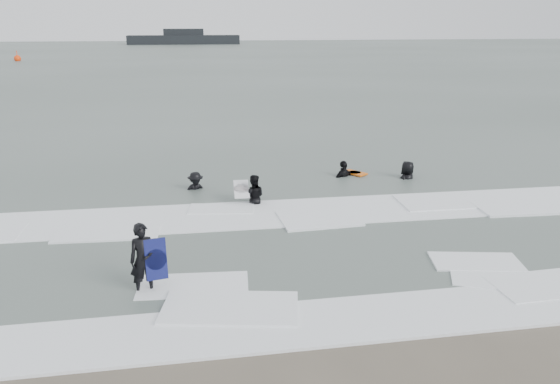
{
  "coord_description": "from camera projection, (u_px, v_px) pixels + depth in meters",
  "views": [
    {
      "loc": [
        -2.33,
        -10.27,
        5.98
      ],
      "look_at": [
        0.0,
        5.0,
        1.1
      ],
      "focal_mm": 35.0,
      "sensor_mm": 36.0,
      "label": 1
    }
  ],
  "objects": [
    {
      "name": "bodyboards",
      "position": [
        270.0,
        198.0,
        17.57
      ],
      "size": [
        7.95,
        9.6,
        1.25
      ],
      "color": "#10154F",
      "rests_on": "ground"
    },
    {
      "name": "surfer_centre",
      "position": [
        146.0,
        293.0,
        12.5
      ],
      "size": [
        0.71,
        0.56,
        1.72
      ],
      "primitive_type": "imported",
      "rotation": [
        0.0,
        0.0,
        0.27
      ],
      "color": "black",
      "rests_on": "ground"
    },
    {
      "name": "buoy",
      "position": [
        18.0,
        58.0,
        82.35
      ],
      "size": [
        1.0,
        1.0,
        1.65
      ],
      "color": "#F83A0B",
      "rests_on": "ground"
    },
    {
      "name": "surfer_right_far",
      "position": [
        407.0,
        179.0,
        21.43
      ],
      "size": [
        1.07,
        1.07,
        1.88
      ],
      "primitive_type": "imported",
      "rotation": [
        0.0,
        0.0,
        -2.34
      ],
      "color": "black",
      "rests_on": "ground"
    },
    {
      "name": "surfer_breaker",
      "position": [
        196.0,
        191.0,
        19.97
      ],
      "size": [
        1.13,
        0.82,
        1.56
      ],
      "primitive_type": "imported",
      "rotation": [
        0.0,
        0.0,
        0.26
      ],
      "color": "black",
      "rests_on": "ground"
    },
    {
      "name": "ground",
      "position": [
        315.0,
        309.0,
        11.81
      ],
      "size": [
        320.0,
        320.0,
        0.0
      ],
      "primitive_type": "plane",
      "color": "brown",
      "rests_on": "ground"
    },
    {
      "name": "surf_foam",
      "position": [
        287.0,
        242.0,
        15.29
      ],
      "size": [
        30.03,
        9.06,
        0.09
      ],
      "color": "white",
      "rests_on": "ground"
    },
    {
      "name": "surfer_right_near",
      "position": [
        344.0,
        177.0,
        21.69
      ],
      "size": [
        1.16,
        0.88,
        1.83
      ],
      "primitive_type": "imported",
      "rotation": [
        0.0,
        0.0,
        -2.67
      ],
      "color": "black",
      "rests_on": "ground"
    },
    {
      "name": "vessel_horizon",
      "position": [
        184.0,
        39.0,
        138.54
      ],
      "size": [
        27.98,
        5.0,
        3.8
      ],
      "color": "black",
      "rests_on": "ground"
    },
    {
      "name": "surfer_wading",
      "position": [
        254.0,
        204.0,
        18.5
      ],
      "size": [
        0.83,
        0.68,
        1.6
      ],
      "primitive_type": "imported",
      "rotation": [
        0.0,
        0.0,
        3.04
      ],
      "color": "black",
      "rests_on": "ground"
    },
    {
      "name": "sea",
      "position": [
        209.0,
        59.0,
        87.2
      ],
      "size": [
        320.0,
        320.0,
        0.0
      ],
      "primitive_type": "plane",
      "color": "#47544C",
      "rests_on": "ground"
    }
  ]
}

